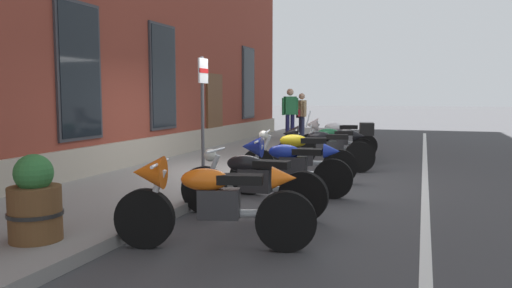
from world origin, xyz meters
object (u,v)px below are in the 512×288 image
at_px(motorcycle_orange_sport, 207,199).
at_px(parking_sign, 203,100).
at_px(motorcycle_blue_sport, 286,164).
at_px(motorcycle_black_sport, 320,147).
at_px(barrel_planter, 35,203).
at_px(motorcycle_black_naked, 251,183).
at_px(motorcycle_yellow_naked, 297,157).
at_px(pedestrian_tan_coat, 302,113).
at_px(motorcycle_white_sport, 335,136).
at_px(motorcycle_green_touring, 337,142).
at_px(pedestrian_striped_shirt, 290,111).

bearing_deg(motorcycle_orange_sport, parking_sign, 25.15).
bearing_deg(motorcycle_blue_sport, motorcycle_black_sport, -0.24).
bearing_deg(barrel_planter, motorcycle_orange_sport, -67.00).
bearing_deg(motorcycle_orange_sport, motorcycle_black_naked, 1.07).
xyz_separation_m(motorcycle_yellow_naked, barrel_planter, (-4.99, 1.59, 0.05)).
xyz_separation_m(motorcycle_orange_sport, pedestrian_tan_coat, (12.23, 1.87, 0.47)).
bearing_deg(motorcycle_white_sport, barrel_planter, 170.50).
bearing_deg(motorcycle_black_naked, motorcycle_green_touring, -2.59).
height_order(motorcycle_green_touring, barrel_planter, motorcycle_green_touring).
height_order(motorcycle_black_sport, motorcycle_green_touring, motorcycle_green_touring).
bearing_deg(pedestrian_striped_shirt, parking_sign, -176.24).
distance_m(motorcycle_black_sport, motorcycle_white_sport, 2.80).
relative_size(motorcycle_yellow_naked, pedestrian_tan_coat, 1.37).
relative_size(motorcycle_black_naked, pedestrian_striped_shirt, 1.21).
xyz_separation_m(motorcycle_green_touring, motorcycle_white_sport, (1.48, 0.31, 0.03)).
bearing_deg(barrel_planter, motorcycle_green_touring, -13.46).
distance_m(pedestrian_striped_shirt, barrel_planter, 12.32).
height_order(motorcycle_white_sport, pedestrian_striped_shirt, pedestrian_striped_shirt).
xyz_separation_m(pedestrian_tan_coat, barrel_planter, (-12.93, -0.23, -0.49)).
bearing_deg(motorcycle_black_sport, motorcycle_white_sport, 3.20).
xyz_separation_m(motorcycle_orange_sport, motorcycle_green_touring, (7.13, -0.22, -0.01)).
xyz_separation_m(motorcycle_orange_sport, motorcycle_white_sport, (8.61, 0.09, 0.02)).
distance_m(motorcycle_yellow_naked, pedestrian_tan_coat, 8.16).
relative_size(motorcycle_orange_sport, barrel_planter, 2.36).
relative_size(motorcycle_orange_sport, motorcycle_white_sport, 1.03).
bearing_deg(pedestrian_tan_coat, pedestrian_striped_shirt, 158.62).
height_order(motorcycle_black_sport, pedestrian_striped_shirt, pedestrian_striped_shirt).
relative_size(motorcycle_black_sport, motorcycle_green_touring, 1.07).
bearing_deg(motorcycle_green_touring, pedestrian_striped_shirt, 27.67).
bearing_deg(barrel_planter, pedestrian_striped_shirt, 2.20).
distance_m(motorcycle_orange_sport, motorcycle_black_naked, 1.53).
relative_size(motorcycle_yellow_naked, motorcycle_white_sport, 1.04).
bearing_deg(motorcycle_orange_sport, pedestrian_tan_coat, 8.71).
relative_size(motorcycle_orange_sport, motorcycle_green_touring, 1.06).
bearing_deg(motorcycle_yellow_naked, motorcycle_black_naked, -179.40).
bearing_deg(parking_sign, barrel_planter, 179.04).
bearing_deg(motorcycle_green_touring, motorcycle_black_naked, 177.41).
bearing_deg(motorcycle_white_sport, motorcycle_yellow_naked, -179.58).
bearing_deg(motorcycle_blue_sport, pedestrian_tan_coat, 11.84).
bearing_deg(motorcycle_white_sport, motorcycle_blue_sport, -178.51).
distance_m(pedestrian_striped_shirt, parking_sign, 8.26).
bearing_deg(motorcycle_black_sport, motorcycle_green_touring, -6.84).
distance_m(motorcycle_green_touring, pedestrian_tan_coat, 5.54).
bearing_deg(motorcycle_green_touring, motorcycle_blue_sport, 177.63).
bearing_deg(pedestrian_tan_coat, motorcycle_green_touring, -157.65).
height_order(motorcycle_orange_sport, motorcycle_white_sport, motorcycle_white_sport).
bearing_deg(pedestrian_tan_coat, barrel_planter, -179.00).
height_order(motorcycle_black_naked, motorcycle_yellow_naked, motorcycle_yellow_naked).
xyz_separation_m(motorcycle_yellow_naked, motorcycle_black_sport, (1.52, -0.12, 0.06)).
bearing_deg(motorcycle_orange_sport, motorcycle_yellow_naked, 0.77).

